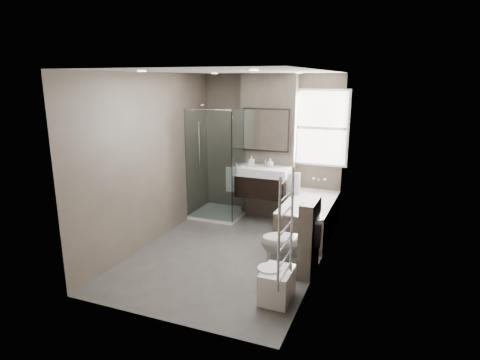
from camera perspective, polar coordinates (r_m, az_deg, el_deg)
The scene contains 15 objects.
room at distance 5.67m, azimuth -1.34°, elevation 1.97°, with size 2.70×3.90×2.70m.
vanity_pier at distance 7.31m, azimuth 4.12°, elevation 4.70°, with size 1.00×0.25×2.60m, color #544C43.
vanity at distance 7.10m, azimuth 3.18°, elevation -0.19°, with size 0.95×0.47×0.66m.
mirror_cabinet at distance 7.11m, azimuth 3.76°, elevation 7.12°, with size 0.86×0.08×0.76m.
towel_left at distance 7.28m, azimuth -1.05°, elevation 0.02°, with size 0.24×0.06×0.44m, color silver.
towel_right at distance 6.94m, azimuth 7.51°, elevation -0.82°, with size 0.24×0.06×0.44m, color silver.
shower_enclosure at distance 7.36m, azimuth -2.59°, elevation -1.67°, with size 0.90×0.90×2.00m.
bathtub at distance 6.69m, azimuth 9.79°, elevation -5.09°, with size 0.75×1.60×0.57m.
window at distance 7.14m, azimuth 11.37°, elevation 7.27°, with size 0.98×0.06×1.33m.
toilet at distance 5.40m, azimuth 7.19°, elevation -8.83°, with size 0.45×0.78×0.80m, color white.
cistern_box at distance 5.33m, azimuth 9.80°, elevation -8.05°, with size 0.19×0.55×1.00m.
bidet at distance 4.80m, azimuth 5.21°, elevation -14.53°, with size 0.40×0.47×0.49m.
towel_radiator at distance 3.87m, azimuth 6.52°, elevation -6.77°, with size 0.03×0.49×1.10m.
soap_bottle_a at distance 7.09m, azimuth 1.65°, elevation 2.71°, with size 0.08×0.08×0.18m, color white.
soap_bottle_b at distance 7.04m, azimuth 4.32°, elevation 2.49°, with size 0.12×0.12×0.16m, color white.
Camera 1 is at (2.17, -5.10, 2.50)m, focal length 30.00 mm.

